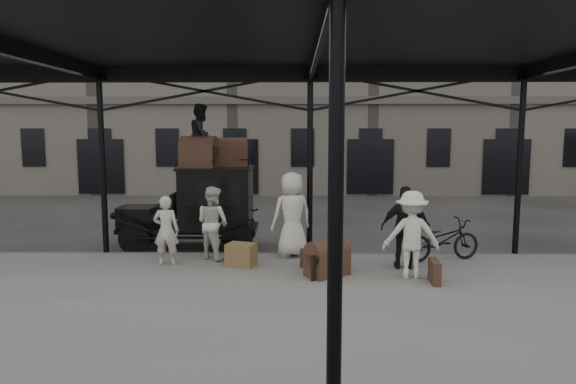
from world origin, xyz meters
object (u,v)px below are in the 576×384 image
(porter_left, at_px, (166,230))
(steamer_trunk_roof_near, at_px, (199,154))
(taxi, at_px, (205,204))
(steamer_trunk_platform, at_px, (327,260))
(porter_official, at_px, (406,228))
(bicycle, at_px, (442,240))

(porter_left, relative_size, steamer_trunk_roof_near, 1.71)
(taxi, bearing_deg, steamer_trunk_platform, -44.78)
(porter_left, distance_m, porter_official, 5.25)
(porter_official, distance_m, bicycle, 1.27)
(bicycle, xyz_separation_m, steamer_trunk_platform, (-2.71, -1.24, -0.17))
(bicycle, height_order, steamer_trunk_roof_near, steamer_trunk_roof_near)
(taxi, height_order, bicycle, taxi)
(taxi, xyz_separation_m, porter_left, (-0.48, -2.23, -0.28))
(bicycle, distance_m, steamer_trunk_roof_near, 6.33)
(taxi, bearing_deg, bicycle, -17.21)
(porter_left, xyz_separation_m, bicycle, (6.24, 0.44, -0.29))
(porter_left, bearing_deg, bicycle, -175.34)
(taxi, relative_size, steamer_trunk_platform, 4.26)
(porter_left, xyz_separation_m, porter_official, (5.24, -0.22, 0.12))
(taxi, relative_size, steamer_trunk_roof_near, 4.01)
(bicycle, distance_m, steamer_trunk_platform, 2.99)
(steamer_trunk_platform, bearing_deg, porter_official, -19.17)
(porter_left, height_order, steamer_trunk_roof_near, steamer_trunk_roof_near)
(steamer_trunk_roof_near, bearing_deg, porter_official, -13.80)
(taxi, height_order, porter_official, taxi)
(steamer_trunk_platform, bearing_deg, taxi, 97.63)
(steamer_trunk_roof_near, distance_m, steamer_trunk_platform, 4.66)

